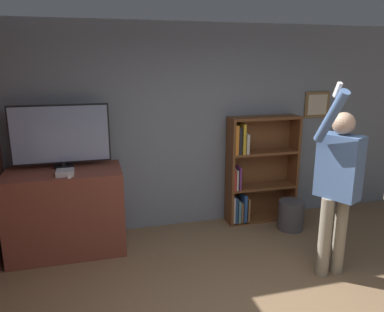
{
  "coord_description": "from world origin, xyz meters",
  "views": [
    {
      "loc": [
        -1.23,
        -2.06,
        2.22
      ],
      "look_at": [
        -0.23,
        1.65,
        1.24
      ],
      "focal_mm": 35.0,
      "sensor_mm": 36.0,
      "label": 1
    }
  ],
  "objects_px": {
    "bookshelf": "(255,171)",
    "waste_bin": "(291,215)",
    "television": "(61,136)",
    "person": "(338,180)",
    "game_console": "(65,173)"
  },
  "relations": [
    {
      "from": "bookshelf",
      "to": "waste_bin",
      "type": "height_order",
      "value": "bookshelf"
    },
    {
      "from": "television",
      "to": "person",
      "type": "distance_m",
      "value": 3.08
    },
    {
      "from": "television",
      "to": "waste_bin",
      "type": "height_order",
      "value": "television"
    },
    {
      "from": "waste_bin",
      "to": "television",
      "type": "bearing_deg",
      "value": 173.95
    },
    {
      "from": "person",
      "to": "waste_bin",
      "type": "relative_size",
      "value": 5.12
    },
    {
      "from": "television",
      "to": "person",
      "type": "height_order",
      "value": "person"
    },
    {
      "from": "game_console",
      "to": "bookshelf",
      "type": "bearing_deg",
      "value": 9.75
    },
    {
      "from": "television",
      "to": "bookshelf",
      "type": "height_order",
      "value": "television"
    },
    {
      "from": "bookshelf",
      "to": "waste_bin",
      "type": "bearing_deg",
      "value": -48.9
    },
    {
      "from": "bookshelf",
      "to": "person",
      "type": "height_order",
      "value": "person"
    },
    {
      "from": "television",
      "to": "game_console",
      "type": "xyz_separation_m",
      "value": [
        0.04,
        -0.32,
        -0.36
      ]
    },
    {
      "from": "waste_bin",
      "to": "bookshelf",
      "type": "bearing_deg",
      "value": 131.1
    },
    {
      "from": "game_console",
      "to": "person",
      "type": "relative_size",
      "value": 0.09
    },
    {
      "from": "television",
      "to": "game_console",
      "type": "bearing_deg",
      "value": -83.3
    },
    {
      "from": "bookshelf",
      "to": "person",
      "type": "xyz_separation_m",
      "value": [
        0.21,
        -1.52,
        0.33
      ]
    }
  ]
}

